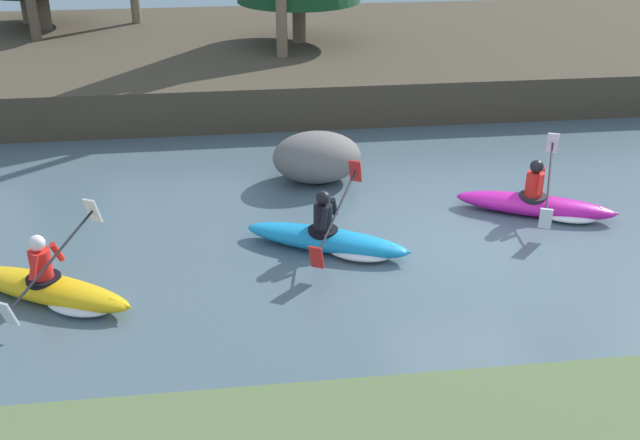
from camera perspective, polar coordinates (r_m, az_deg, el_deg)
ground_plane at (r=12.36m, az=11.67°, el=-1.81°), size 90.00×90.00×0.00m
riverbank_far at (r=21.96m, az=3.14°, el=12.56°), size 44.00×9.96×1.00m
kayaker_lead at (r=13.55m, az=16.53°, el=1.15°), size 2.71×1.97×1.20m
kayaker_middle at (r=11.83m, az=0.99°, el=-1.47°), size 2.68×1.93×1.20m
kayaker_trailing at (r=11.18m, az=-19.56°, el=-4.95°), size 2.66×1.95×1.20m
boulder_midstream at (r=14.28m, az=-0.24°, el=4.82°), size 1.69×1.32×0.95m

